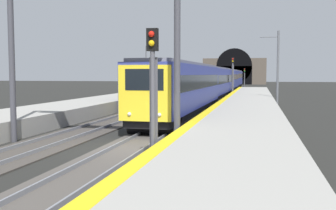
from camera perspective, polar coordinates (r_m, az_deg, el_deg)
ground_plane at (r=17.81m, az=-5.20°, el=-6.23°), size 320.00×320.00×0.00m
platform_right at (r=16.93m, az=9.34°, el=-5.12°), size 112.00×4.71×0.99m
platform_right_edge_strip at (r=17.09m, az=2.29°, el=-3.29°), size 112.00×0.50×0.01m
track_main_line at (r=17.80m, az=-5.20°, el=-6.10°), size 160.00×2.83×0.21m
track_adjacent_line at (r=19.48m, az=-17.14°, el=-5.37°), size 160.00×3.09×0.21m
train_main_approaching at (r=60.68m, az=7.43°, el=3.42°), size 82.39×3.15×4.07m
train_adjacent_platform at (r=61.60m, az=3.55°, el=3.34°), size 57.31×3.39×4.69m
railway_signal_near at (r=13.71m, az=-2.15°, el=2.49°), size 0.39×0.38×4.78m
railway_signal_mid at (r=57.33m, az=9.02°, el=4.25°), size 0.39×0.38×5.52m
railway_signal_far at (r=106.82m, az=10.63°, el=4.07°), size 0.39×0.38×4.72m
overhead_signal_gantry at (r=19.07m, az=-10.83°, el=11.83°), size 0.70×8.28×7.78m
tunnel_portal at (r=131.25m, az=9.24°, el=4.68°), size 2.42×19.81×11.30m
catenary_mast_near at (r=41.60m, az=15.05°, el=4.99°), size 0.22×1.87×7.49m
catenary_mast_far at (r=62.63m, az=-3.03°, el=4.90°), size 0.22×1.85×7.54m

